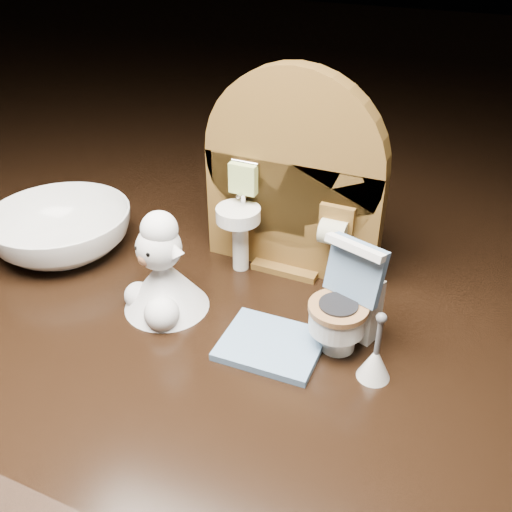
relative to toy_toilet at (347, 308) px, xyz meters
The scene contains 6 objects.
backdrop_panel 0.10m from the toy_toilet, 133.42° to the left, with size 0.13×0.05×0.15m.
toy_toilet is the anchor object (origin of this frame).
bath_mat 0.05m from the toy_toilet, 148.44° to the right, with size 0.06×0.05×0.00m, color #6587AD.
toilet_brush 0.04m from the toy_toilet, 42.43° to the right, with size 0.02×0.02×0.05m.
plush_lamb 0.12m from the toy_toilet, behind, with size 0.06×0.06×0.07m.
ceramic_bowl 0.23m from the toy_toilet, behind, with size 0.11×0.11×0.03m, color white.
Camera 1 is at (0.12, -0.28, 0.24)m, focal length 40.00 mm.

